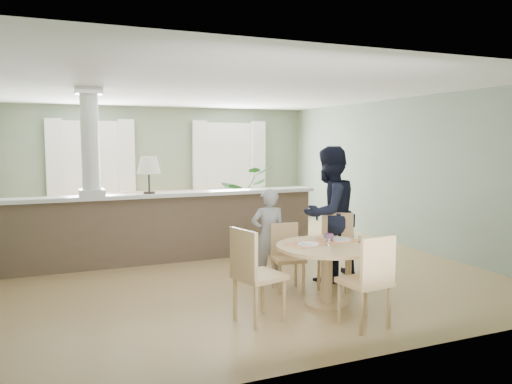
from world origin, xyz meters
name	(u,v)px	position (x,y,z in m)	size (l,w,h in m)	color
ground	(218,260)	(0.00, 0.00, 0.00)	(8.00, 8.00, 0.00)	tan
room_shell	(204,147)	(-0.03, 0.63, 1.81)	(7.02, 8.02, 2.71)	gray
pony_wall	(154,219)	(-0.99, 0.20, 0.71)	(5.32, 0.38, 2.70)	brown
sofa	(173,218)	(-0.37, 1.59, 0.48)	(3.29, 1.29, 0.96)	#8A664B
houseplant	(238,201)	(1.11, 1.99, 0.70)	(1.26, 1.09, 1.40)	#2F6729
dining_table	(327,257)	(0.47, -2.60, 0.57)	(1.19, 1.19, 0.81)	tan
chair_far_boy	(287,253)	(0.32, -1.84, 0.47)	(0.44, 0.44, 0.85)	tan
chair_far_man	(336,246)	(0.98, -1.98, 0.54)	(0.62, 0.62, 0.97)	tan
chair_near	(369,278)	(0.49, -3.42, 0.54)	(0.48, 0.48, 0.98)	tan
chair_side	(253,271)	(-0.54, -2.80, 0.56)	(0.56, 0.56, 1.02)	tan
child_person	(269,236)	(0.23, -1.48, 0.65)	(0.47, 0.31, 1.29)	gray
man_person	(329,214)	(1.06, -1.67, 0.93)	(0.90, 0.70, 1.85)	black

